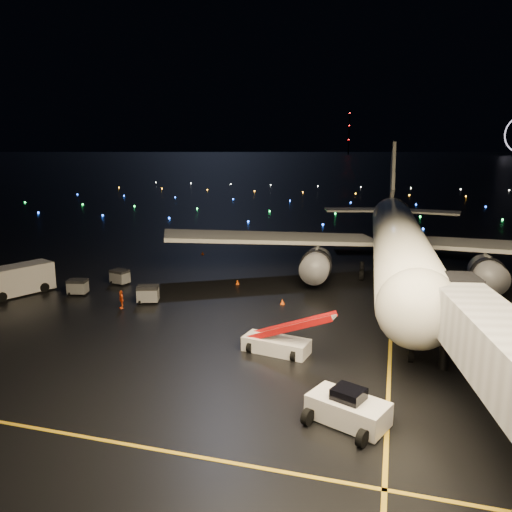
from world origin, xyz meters
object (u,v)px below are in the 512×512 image
object	(u,v)px
airliner	(399,211)
baggage_cart_1	(78,287)
belt_loader	(276,330)
baggage_cart_0	(148,294)
pushback_tug	(348,406)
crew_c	(121,299)
service_truck	(19,280)
baggage_cart_2	(120,277)

from	to	relation	value
airliner	baggage_cart_1	world-z (taller)	airliner
belt_loader	airliner	bearing A→B (deg)	81.22
baggage_cart_0	baggage_cart_1	distance (m)	8.06
pushback_tug	crew_c	world-z (taller)	pushback_tug
service_truck	baggage_cart_2	distance (m)	9.84
belt_loader	baggage_cart_1	world-z (taller)	belt_loader
pushback_tug	belt_loader	world-z (taller)	belt_loader
pushback_tug	baggage_cart_1	size ratio (longest dim) A/B	2.32
pushback_tug	baggage_cart_0	xyz separation A→B (m)	(-20.30, 16.12, -0.17)
belt_loader	baggage_cart_2	distance (m)	24.21
service_truck	baggage_cart_2	xyz separation A→B (m)	(7.80, 5.97, -0.71)
baggage_cart_0	service_truck	bearing A→B (deg)	166.73
crew_c	baggage_cart_0	size ratio (longest dim) A/B	0.88
service_truck	crew_c	xyz separation A→B (m)	(12.23, -1.30, -0.63)
pushback_tug	belt_loader	bearing A→B (deg)	148.69
baggage_cart_0	baggage_cart_1	size ratio (longest dim) A/B	1.07
pushback_tug	service_truck	distance (m)	37.33
pushback_tug	service_truck	size ratio (longest dim) A/B	0.52
pushback_tug	belt_loader	xyz separation A→B (m)	(-5.90, 8.14, 0.70)
pushback_tug	baggage_cart_2	distance (m)	33.76
crew_c	baggage_cart_0	bearing A→B (deg)	100.72
airliner	baggage_cart_1	bearing A→B (deg)	-156.14
airliner	baggage_cart_2	distance (m)	31.31
baggage_cart_1	baggage_cart_2	distance (m)	4.99
service_truck	crew_c	bearing A→B (deg)	17.67
pushback_tug	belt_loader	distance (m)	10.08
belt_loader	service_truck	xyz separation A→B (m)	(-28.18, 7.07, -0.21)
pushback_tug	baggage_cart_1	bearing A→B (deg)	172.35
belt_loader	crew_c	bearing A→B (deg)	170.23
crew_c	belt_loader	bearing A→B (deg)	25.96
crew_c	pushback_tug	bearing A→B (deg)	13.36
service_truck	baggage_cart_1	world-z (taller)	service_truck
airliner	service_truck	xyz separation A→B (m)	(-36.37, -16.85, -6.03)
airliner	pushback_tug	bearing A→B (deg)	-96.96
crew_c	baggage_cart_1	size ratio (longest dim) A/B	0.95
belt_loader	baggage_cart_0	bearing A→B (deg)	161.14
service_truck	airliner	bearing A→B (deg)	48.62
baggage_cart_1	baggage_cart_2	xyz separation A→B (m)	(2.06, 4.55, 0.01)
service_truck	belt_loader	bearing A→B (deg)	9.67
service_truck	crew_c	size ratio (longest dim) A/B	4.71
airliner	baggage_cart_2	world-z (taller)	airliner
belt_loader	service_truck	world-z (taller)	belt_loader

